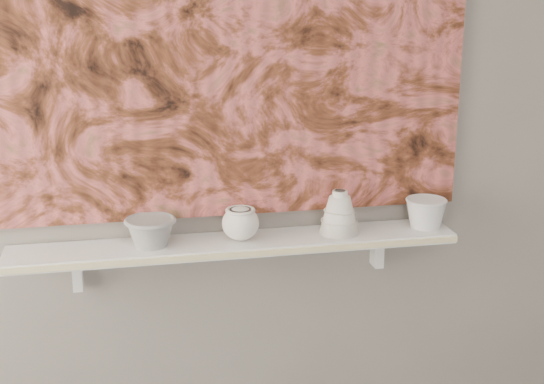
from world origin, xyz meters
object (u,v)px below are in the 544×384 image
object	(u,v)px
bowl_grey	(151,231)
bowl_white	(426,213)
bell_vessel	(339,212)
painting	(229,39)
shelf	(236,244)
cup_cream	(240,223)

from	to	relation	value
bowl_grey	bowl_white	size ratio (longest dim) A/B	1.17
bowl_white	bowl_grey	bearing A→B (deg)	180.00
bowl_grey	bell_vessel	size ratio (longest dim) A/B	1.12
bell_vessel	painting	bearing A→B (deg)	166.48
shelf	painting	bearing A→B (deg)	90.00
bowl_grey	bell_vessel	distance (m)	0.60
painting	bowl_white	bearing A→B (deg)	-7.30
painting	cup_cream	distance (m)	0.56
shelf	bowl_white	bearing A→B (deg)	0.00
painting	cup_cream	world-z (taller)	painting
cup_cream	bell_vessel	size ratio (longest dim) A/B	0.82
painting	bell_vessel	size ratio (longest dim) A/B	10.61
painting	bowl_grey	world-z (taller)	painting
shelf	bowl_grey	bearing A→B (deg)	180.00
painting	bowl_grey	size ratio (longest dim) A/B	9.51
bowl_grey	cup_cream	bearing A→B (deg)	0.00
bowl_grey	cup_cream	xyz separation A→B (m)	(0.28, 0.00, 0.01)
bowl_grey	cup_cream	size ratio (longest dim) A/B	1.36
shelf	bowl_white	world-z (taller)	bowl_white
bowl_grey	cup_cream	distance (m)	0.28
bell_vessel	bowl_white	xyz separation A→B (m)	(0.29, 0.00, -0.02)
shelf	bell_vessel	world-z (taller)	bell_vessel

